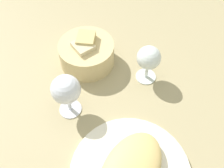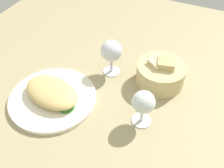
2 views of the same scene
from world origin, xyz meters
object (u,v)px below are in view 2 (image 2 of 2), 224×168
at_px(bread_basket, 161,73).
at_px(plate, 53,98).
at_px(wine_glass_far, 111,52).
at_px(wine_glass_near, 143,104).

bearing_deg(bread_basket, plate, -142.14).
bearing_deg(wine_glass_far, plate, -119.48).
xyz_separation_m(wine_glass_near, wine_glass_far, (-0.17, 0.16, 0.01)).
bearing_deg(wine_glass_near, wine_glass_far, 136.72).
distance_m(wine_glass_near, wine_glass_far, 0.24).
height_order(plate, wine_glass_far, wine_glass_far).
xyz_separation_m(plate, wine_glass_far, (0.11, 0.20, 0.08)).
bearing_deg(plate, bread_basket, 37.86).
bearing_deg(bread_basket, wine_glass_far, -173.16).
xyz_separation_m(bread_basket, wine_glass_far, (-0.17, -0.02, 0.05)).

